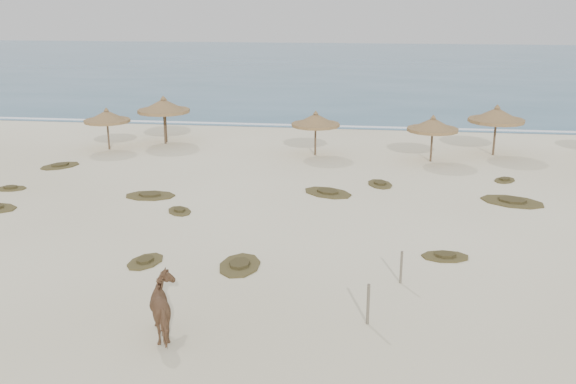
% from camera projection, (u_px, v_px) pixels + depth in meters
% --- Properties ---
extents(ground, '(160.00, 160.00, 0.00)m').
position_uv_depth(ground, '(236.00, 256.00, 23.57)').
color(ground, '#F8EFCC').
rests_on(ground, ground).
extents(ocean, '(200.00, 100.00, 0.01)m').
position_uv_depth(ocean, '(342.00, 64.00, 94.80)').
color(ocean, '#255470').
rests_on(ocean, ground).
extents(foam_line, '(70.00, 0.60, 0.01)m').
position_uv_depth(foam_line, '(308.00, 126.00, 48.26)').
color(foam_line, white).
rests_on(foam_line, ground).
extents(palapa_0, '(3.69, 3.69, 2.67)m').
position_uv_depth(palapa_0, '(107.00, 117.00, 39.98)').
color(palapa_0, brown).
rests_on(palapa_0, ground).
extents(palapa_1, '(3.92, 3.92, 3.17)m').
position_uv_depth(palapa_1, '(164.00, 106.00, 41.52)').
color(palapa_1, brown).
rests_on(palapa_1, ground).
extents(palapa_2, '(3.47, 3.47, 3.02)m').
position_uv_depth(palapa_2, '(165.00, 107.00, 42.11)').
color(palapa_2, brown).
rests_on(palapa_2, ground).
extents(palapa_3, '(3.49, 3.49, 2.73)m').
position_uv_depth(palapa_3, '(316.00, 121.00, 38.48)').
color(palapa_3, brown).
rests_on(palapa_3, ground).
extents(palapa_4, '(3.63, 3.63, 2.77)m').
position_uv_depth(palapa_4, '(433.00, 125.00, 36.92)').
color(palapa_4, brown).
rests_on(palapa_4, ground).
extents(palapa_5, '(4.19, 4.19, 3.12)m').
position_uv_depth(palapa_5, '(497.00, 116.00, 38.38)').
color(palapa_5, brown).
rests_on(palapa_5, ground).
extents(horse, '(1.69, 2.14, 1.65)m').
position_uv_depth(horse, '(166.00, 308.00, 17.84)').
color(horse, brown).
rests_on(horse, ground).
extents(fence_post_near, '(0.10, 0.10, 1.14)m').
position_uv_depth(fence_post_near, '(401.00, 267.00, 21.18)').
color(fence_post_near, '#6D6352').
rests_on(fence_post_near, ground).
extents(fence_post_far, '(0.10, 0.10, 1.26)m').
position_uv_depth(fence_post_far, '(368.00, 304.00, 18.47)').
color(fence_post_far, '#6D6352').
rests_on(fence_post_far, ground).
extents(scrub_1, '(2.54, 1.74, 0.16)m').
position_uv_depth(scrub_1, '(150.00, 195.00, 30.82)').
color(scrub_1, brown).
rests_on(scrub_1, ground).
extents(scrub_2, '(1.62, 1.77, 0.16)m').
position_uv_depth(scrub_2, '(179.00, 211.00, 28.54)').
color(scrub_2, brown).
rests_on(scrub_2, ground).
extents(scrub_3, '(3.07, 2.76, 0.16)m').
position_uv_depth(scrub_3, '(328.00, 192.00, 31.28)').
color(scrub_3, brown).
rests_on(scrub_3, ground).
extents(scrub_4, '(1.86, 1.31, 0.16)m').
position_uv_depth(scrub_4, '(445.00, 256.00, 23.47)').
color(scrub_4, brown).
rests_on(scrub_4, ground).
extents(scrub_5, '(3.44, 2.88, 0.16)m').
position_uv_depth(scrub_5, '(512.00, 201.00, 29.89)').
color(scrub_5, brown).
rests_on(scrub_5, ground).
extents(scrub_6, '(2.55, 2.69, 0.16)m').
position_uv_depth(scrub_6, '(60.00, 166.00, 36.38)').
color(scrub_6, brown).
rests_on(scrub_6, ground).
extents(scrub_7, '(1.65, 2.08, 0.16)m').
position_uv_depth(scrub_7, '(380.00, 184.00, 32.75)').
color(scrub_7, brown).
rests_on(scrub_7, ground).
extents(scrub_8, '(1.68, 1.23, 0.16)m').
position_uv_depth(scrub_8, '(11.00, 188.00, 31.99)').
color(scrub_8, brown).
rests_on(scrub_8, ground).
extents(scrub_9, '(1.46, 2.24, 0.16)m').
position_uv_depth(scrub_9, '(240.00, 265.00, 22.69)').
color(scrub_9, brown).
rests_on(scrub_9, ground).
extents(scrub_10, '(1.58, 1.73, 0.16)m').
position_uv_depth(scrub_10, '(505.00, 180.00, 33.46)').
color(scrub_10, brown).
rests_on(scrub_10, ground).
extents(scrub_11, '(1.48, 1.90, 0.16)m').
position_uv_depth(scrub_11, '(145.00, 261.00, 23.01)').
color(scrub_11, brown).
rests_on(scrub_11, ground).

